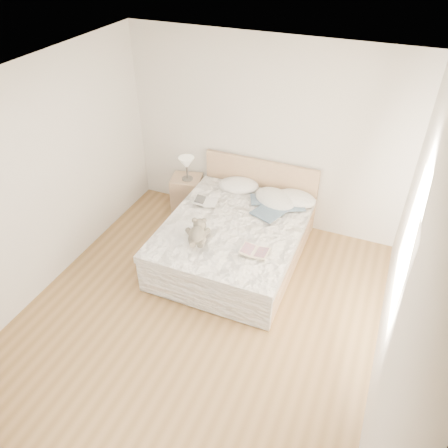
{
  "coord_description": "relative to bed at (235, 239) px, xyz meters",
  "views": [
    {
      "loc": [
        1.63,
        -3.11,
        3.96
      ],
      "look_at": [
        -0.1,
        1.05,
        0.62
      ],
      "focal_mm": 35.0,
      "sensor_mm": 36.0,
      "label": 1
    }
  ],
  "objects": [
    {
      "name": "table_lamp",
      "position": [
        -1.09,
        0.78,
        0.52
      ],
      "size": [
        0.31,
        0.31,
        0.37
      ],
      "color": "#4E4A43",
      "rests_on": "nightstand"
    },
    {
      "name": "wall_front",
      "position": [
        0.0,
        -3.44,
        1.04
      ],
      "size": [
        4.0,
        0.02,
        2.7
      ],
      "primitive_type": "cube",
      "color": "silver",
      "rests_on": "ground"
    },
    {
      "name": "pillow_right",
      "position": [
        0.59,
        0.77,
        0.33
      ],
      "size": [
        0.61,
        0.45,
        0.17
      ],
      "primitive_type": "ellipsoid",
      "rotation": [
        0.0,
        0.0,
        -0.09
      ],
      "color": "white",
      "rests_on": "bed"
    },
    {
      "name": "photo_book",
      "position": [
        -0.53,
        0.23,
        0.32
      ],
      "size": [
        0.38,
        0.3,
        0.03
      ],
      "primitive_type": "cube",
      "rotation": [
        0.0,
        0.0,
        0.18
      ],
      "color": "white",
      "rests_on": "bed"
    },
    {
      "name": "pillow_middle",
      "position": [
        0.33,
        0.65,
        0.33
      ],
      "size": [
        0.77,
        0.69,
        0.19
      ],
      "primitive_type": "ellipsoid",
      "rotation": [
        0.0,
        0.0,
        -0.49
      ],
      "color": "white",
      "rests_on": "bed"
    },
    {
      "name": "bed",
      "position": [
        0.0,
        0.0,
        0.0
      ],
      "size": [
        1.72,
        2.14,
        1.0
      ],
      "color": "tan",
      "rests_on": "floor"
    },
    {
      "name": "teddy_bear",
      "position": [
        -0.27,
        -0.6,
        0.34
      ],
      "size": [
        0.39,
        0.46,
        0.2
      ],
      "primitive_type": null,
      "rotation": [
        0.0,
        0.0,
        0.38
      ],
      "color": "#665F50",
      "rests_on": "bed"
    },
    {
      "name": "floor",
      "position": [
        0.0,
        -1.19,
        -0.31
      ],
      "size": [
        4.0,
        4.5,
        0.0
      ],
      "primitive_type": "cube",
      "color": "brown",
      "rests_on": "ground"
    },
    {
      "name": "window",
      "position": [
        1.99,
        -0.89,
        1.14
      ],
      "size": [
        0.02,
        1.3,
        1.1
      ],
      "primitive_type": "cube",
      "color": "white",
      "rests_on": "wall_right"
    },
    {
      "name": "ceiling",
      "position": [
        0.0,
        -1.19,
        2.39
      ],
      "size": [
        4.0,
        4.5,
        0.0
      ],
      "primitive_type": "cube",
      "color": "silver",
      "rests_on": "ground"
    },
    {
      "name": "blouse",
      "position": [
        0.37,
        0.38,
        0.32
      ],
      "size": [
        0.73,
        0.75,
        0.02
      ],
      "primitive_type": null,
      "rotation": [
        0.0,
        0.0,
        -0.37
      ],
      "color": "#384D63",
      "rests_on": "bed"
    },
    {
      "name": "pillow_left",
      "position": [
        -0.26,
        0.79,
        0.33
      ],
      "size": [
        0.66,
        0.52,
        0.18
      ],
      "primitive_type": "ellipsoid",
      "rotation": [
        0.0,
        0.0,
        0.21
      ],
      "color": "white",
      "rests_on": "bed"
    },
    {
      "name": "wall_back",
      "position": [
        0.0,
        1.06,
        1.04
      ],
      "size": [
        4.0,
        0.02,
        2.7
      ],
      "primitive_type": "cube",
      "color": "silver",
      "rests_on": "ground"
    },
    {
      "name": "wall_left",
      "position": [
        -2.0,
        -1.19,
        1.04
      ],
      "size": [
        0.02,
        4.5,
        2.7
      ],
      "primitive_type": "cube",
      "color": "silver",
      "rests_on": "ground"
    },
    {
      "name": "childrens_book",
      "position": [
        0.45,
        -0.52,
        0.32
      ],
      "size": [
        0.35,
        0.24,
        0.02
      ],
      "primitive_type": "cube",
      "rotation": [
        0.0,
        0.0,
        -0.02
      ],
      "color": "beige",
      "rests_on": "bed"
    },
    {
      "name": "nightstand",
      "position": [
        -1.13,
        0.81,
        -0.03
      ],
      "size": [
        0.53,
        0.49,
        0.56
      ],
      "primitive_type": "cube",
      "rotation": [
        0.0,
        0.0,
        0.24
      ],
      "color": "#A08464",
      "rests_on": "floor"
    },
    {
      "name": "wall_right",
      "position": [
        2.0,
        -1.19,
        1.04
      ],
      "size": [
        0.02,
        4.5,
        2.7
      ],
      "primitive_type": "cube",
      "color": "silver",
      "rests_on": "ground"
    }
  ]
}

